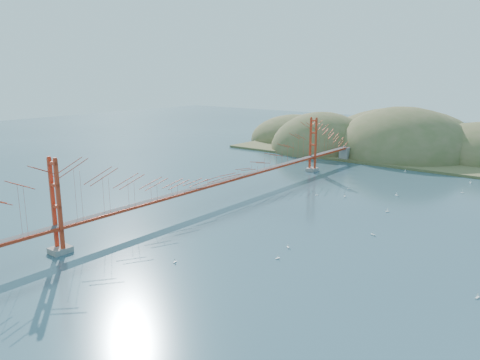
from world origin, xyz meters
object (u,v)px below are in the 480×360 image
Objects in this scene: bridge at (223,159)px; sailboat_0 at (278,258)px; sailboat_2 at (373,234)px; sailboat_1 at (345,196)px.

sailboat_0 is at bearing -35.72° from bridge.
sailboat_2 is (26.94, -0.90, -6.86)m from bridge.
sailboat_1 is at bearing 127.06° from sailboat_2.
sailboat_1 is (15.25, 14.58, -6.85)m from bridge.
sailboat_1 reaches higher than sailboat_0.
bridge is at bearing 178.08° from sailboat_2.
sailboat_1 is 1.09× the size of sailboat_0.
bridge is 27.38m from sailboat_0.
bridge is at bearing -136.29° from sailboat_1.
sailboat_0 is at bearing -78.21° from sailboat_1.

